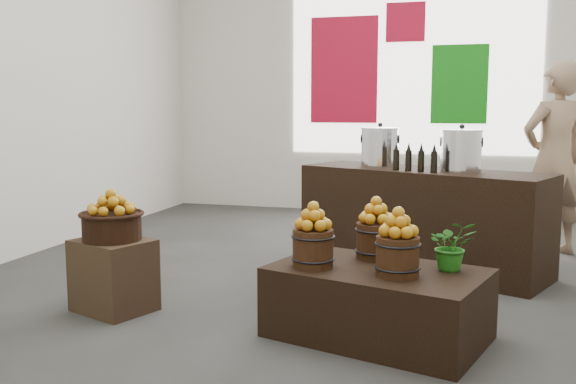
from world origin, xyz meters
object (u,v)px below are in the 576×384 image
(stock_pot_left, at_px, (380,148))
(stock_pot_center, at_px, (461,152))
(counter, at_px, (422,219))
(crate, at_px, (114,275))
(wicker_basket, at_px, (112,227))
(display_table, at_px, (377,303))
(shopper, at_px, (554,159))

(stock_pot_left, bearing_deg, stock_pot_center, -23.38)
(counter, relative_size, stock_pot_left, 6.47)
(crate, distance_m, wicker_basket, 0.34)
(display_table, bearing_deg, crate, -164.24)
(counter, distance_m, shopper, 1.54)
(stock_pot_center, bearing_deg, display_table, -104.86)
(wicker_basket, height_order, stock_pot_center, stock_pot_center)
(crate, distance_m, shopper, 4.17)
(counter, bearing_deg, wicker_basket, -114.43)
(counter, distance_m, stock_pot_center, 0.69)
(stock_pot_left, bearing_deg, display_table, -82.30)
(display_table, xyz_separation_m, shopper, (1.29, 2.71, 0.70))
(stock_pot_left, xyz_separation_m, stock_pot_center, (0.72, -0.31, 0.00))
(wicker_basket, bearing_deg, crate, 0.00)
(display_table, xyz_separation_m, stock_pot_left, (-0.27, 1.99, 0.82))
(stock_pot_left, xyz_separation_m, shopper, (1.56, 0.72, -0.12))
(shopper, bearing_deg, stock_pot_left, -6.21)
(counter, xyz_separation_m, shopper, (1.15, 0.89, 0.48))
(display_table, distance_m, shopper, 3.08)
(stock_pot_center, xyz_separation_m, shopper, (0.84, 1.03, -0.12))
(wicker_basket, xyz_separation_m, shopper, (3.13, 2.68, 0.33))
(crate, xyz_separation_m, stock_pot_left, (1.57, 1.96, 0.79))
(counter, bearing_deg, stock_pot_left, 180.00)
(counter, bearing_deg, crate, -114.43)
(counter, bearing_deg, stock_pot_center, 0.00)
(display_table, distance_m, counter, 1.83)
(crate, height_order, stock_pot_center, stock_pot_center)
(stock_pot_left, bearing_deg, counter, -23.38)
(display_table, bearing_deg, wicker_basket, -164.24)
(stock_pot_center, bearing_deg, wicker_basket, -144.13)
(crate, height_order, counter, counter)
(stock_pot_center, bearing_deg, crate, -144.13)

